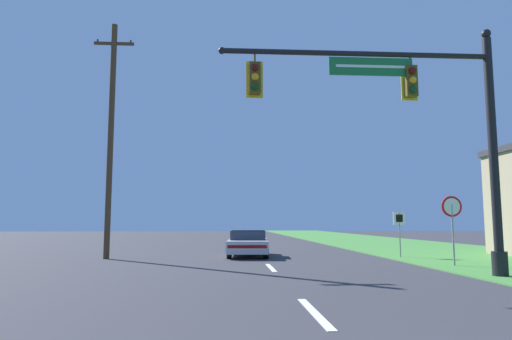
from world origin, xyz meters
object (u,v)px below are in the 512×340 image
Objects in this scene: signal_mast at (426,123)px; utility_pole_near at (111,135)px; car_ahead at (248,243)px; route_sign_post at (399,224)px; stop_sign at (452,215)px.

signal_mast is 0.79× the size of utility_pole_near.
utility_pole_near is at bearing -169.90° from car_ahead.
signal_mast is 1.95× the size of car_ahead.
route_sign_post reaches higher than car_ahead.
car_ahead is at bearing 10.10° from utility_pole_near.
car_ahead is 2.13× the size of route_sign_post.
car_ahead is at bearing 142.88° from stop_sign.
signal_mast reaches higher than car_ahead.
route_sign_post is at bearing 95.86° from stop_sign.
utility_pole_near reaches higher than signal_mast.
route_sign_post is 0.19× the size of utility_pole_near.
signal_mast is 10.70m from car_ahead.
utility_pole_near is (-6.26, -1.11, 4.90)m from car_ahead.
stop_sign is at bearing -84.14° from route_sign_post.
stop_sign is 1.23× the size of route_sign_post.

